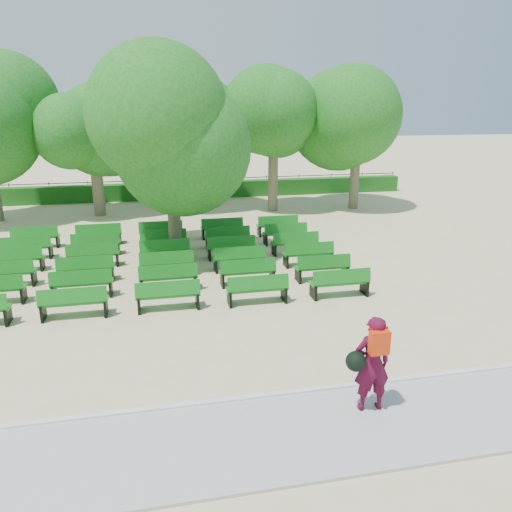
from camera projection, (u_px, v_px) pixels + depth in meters
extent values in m
plane|color=#CDB888|center=(212.00, 284.00, 14.99)|extent=(120.00, 120.00, 0.00)
cube|color=#AAAAA6|center=(270.00, 438.00, 8.06)|extent=(30.00, 2.20, 0.06)
cube|color=silver|center=(255.00, 398.00, 9.13)|extent=(30.00, 0.12, 0.10)
cube|color=#195817|center=(181.00, 190.00, 27.93)|extent=(26.00, 0.70, 0.90)
cube|color=#137218|center=(165.00, 256.00, 16.23)|extent=(1.68, 0.54, 0.06)
cube|color=#137218|center=(164.00, 251.00, 15.98)|extent=(1.67, 0.21, 0.39)
cylinder|color=brown|center=(174.00, 215.00, 17.13)|extent=(0.43, 0.43, 3.02)
ellipsoid|color=#226E1E|center=(170.00, 132.00, 16.31)|extent=(4.52, 4.52, 4.06)
imported|color=#490A22|center=(372.00, 364.00, 8.55)|extent=(0.66, 0.45, 1.76)
cube|color=red|center=(379.00, 342.00, 8.21)|extent=(0.33, 0.16, 0.41)
sphere|color=black|center=(356.00, 361.00, 8.39)|extent=(0.35, 0.35, 0.35)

